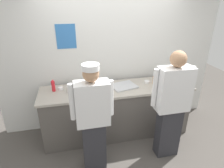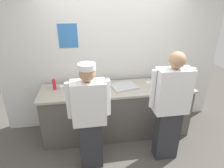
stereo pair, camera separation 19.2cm
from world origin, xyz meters
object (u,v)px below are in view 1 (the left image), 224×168
at_px(squeeze_bottle_secondary, 53,85).
at_px(mixing_bowl_steel, 165,79).
at_px(chefs_knife, 103,86).
at_px(ramekin_green_sauce, 147,82).
at_px(ramekin_yellow_sauce, 61,88).
at_px(deli_cup, 106,81).
at_px(plate_stack_rear, 91,91).
at_px(ramekin_red_sauce, 105,88).
at_px(plate_stack_front, 73,89).
at_px(squeeze_bottle_primary, 154,79).
at_px(chef_center, 172,105).
at_px(squeeze_bottle_spare, 105,88).
at_px(chef_near_left, 93,117).
at_px(sheet_tray, 124,86).

bearing_deg(squeeze_bottle_secondary, mixing_bowl_steel, -1.28).
bearing_deg(mixing_bowl_steel, chefs_knife, 177.16).
distance_m(ramekin_green_sauce, ramekin_yellow_sauce, 1.53).
distance_m(deli_cup, chefs_knife, 0.12).
height_order(plate_stack_rear, mixing_bowl_steel, mixing_bowl_steel).
bearing_deg(ramekin_yellow_sauce, ramekin_red_sauce, -12.14).
distance_m(plate_stack_front, plate_stack_rear, 0.30).
xyz_separation_m(squeeze_bottle_primary, ramekin_yellow_sauce, (-1.64, 0.11, -0.06)).
bearing_deg(ramekin_yellow_sauce, deli_cup, 4.60).
distance_m(chef_center, deli_cup, 1.20).
xyz_separation_m(squeeze_bottle_primary, ramekin_green_sauce, (-0.11, 0.06, -0.06)).
bearing_deg(ramekin_green_sauce, chefs_knife, 177.70).
distance_m(squeeze_bottle_spare, ramekin_red_sauce, 0.14).
bearing_deg(chef_near_left, squeeze_bottle_secondary, 124.04).
relative_size(chef_near_left, ramekin_yellow_sauce, 19.00).
relative_size(plate_stack_front, ramekin_red_sauce, 1.77).
height_order(chef_center, deli_cup, chef_center).
xyz_separation_m(ramekin_red_sauce, deli_cup, (0.06, 0.22, 0.03)).
distance_m(ramekin_yellow_sauce, deli_cup, 0.80).
distance_m(squeeze_bottle_secondary, deli_cup, 0.91).
distance_m(plate_stack_rear, ramekin_green_sauce, 1.05).
xyz_separation_m(chef_near_left, ramekin_yellow_sauce, (-0.43, 0.84, 0.09)).
relative_size(squeeze_bottle_secondary, ramekin_yellow_sauce, 2.46).
bearing_deg(mixing_bowl_steel, squeeze_bottle_primary, -170.30).
xyz_separation_m(chef_center, ramekin_green_sauce, (-0.07, 0.78, 0.04)).
bearing_deg(ramekin_red_sauce, mixing_bowl_steel, 4.17).
relative_size(ramekin_green_sauce, deli_cup, 0.94).
distance_m(mixing_bowl_steel, ramekin_yellow_sauce, 1.86).
bearing_deg(chefs_knife, mixing_bowl_steel, -2.84).
bearing_deg(plate_stack_front, mixing_bowl_steel, 1.61).
xyz_separation_m(squeeze_bottle_secondary, ramekin_yellow_sauce, (0.11, 0.03, -0.08)).
height_order(ramekin_red_sauce, deli_cup, deli_cup).
bearing_deg(mixing_bowl_steel, deli_cup, 172.47).
bearing_deg(chefs_knife, chef_center, -42.98).
height_order(chef_center, plate_stack_rear, chef_center).
bearing_deg(squeeze_bottle_secondary, ramekin_green_sauce, -0.70).
height_order(plate_stack_rear, squeeze_bottle_spare, squeeze_bottle_spare).
relative_size(squeeze_bottle_secondary, ramekin_green_sauce, 2.14).
bearing_deg(squeeze_bottle_primary, plate_stack_rear, -175.30).
bearing_deg(chef_center, squeeze_bottle_primary, 86.89).
bearing_deg(plate_stack_rear, squeeze_bottle_spare, -18.29).
bearing_deg(chef_center, deli_cup, 131.76).
bearing_deg(sheet_tray, squeeze_bottle_secondary, 175.73).
height_order(ramekin_green_sauce, ramekin_red_sauce, ramekin_red_sauce).
xyz_separation_m(mixing_bowl_steel, squeeze_bottle_primary, (-0.22, -0.04, 0.02)).
relative_size(chef_center, deli_cup, 16.45).
distance_m(chef_near_left, plate_stack_rear, 0.64).
bearing_deg(chef_center, chefs_knife, 137.02).
xyz_separation_m(ramekin_green_sauce, deli_cup, (-0.73, 0.12, 0.03)).
bearing_deg(deli_cup, squeeze_bottle_spare, -104.37).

